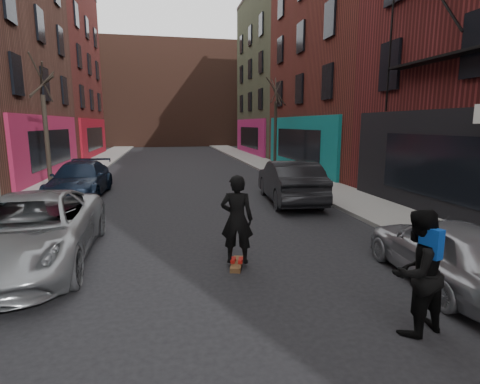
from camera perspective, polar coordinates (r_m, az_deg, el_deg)
name	(u,v)px	position (r m, az deg, el deg)	size (l,w,h in m)	color
sidewalk_left	(96,163)	(30.77, -21.09, 4.11)	(2.50, 84.00, 0.13)	gray
sidewalk_right	(255,160)	(31.20, 2.23, 4.87)	(2.50, 84.00, 0.13)	gray
buildings_right	(476,17)	(22.33, 32.28, 21.66)	(12.00, 56.00, 16.00)	#462B1E
building_far	(170,96)	(56.33, -10.62, 14.21)	(40.00, 10.00, 14.00)	#47281E
tree_left_far	(45,116)	(18.89, -27.63, 10.21)	(2.00, 2.00, 6.50)	black
tree_right_far	(276,116)	(25.26, 5.44, 11.41)	(2.00, 2.00, 6.80)	black
parked_left_far	(30,231)	(9.33, -29.36, -5.15)	(2.55, 5.52, 1.53)	gray
parked_left_end	(80,180)	(17.15, -23.17, 1.75)	(2.05, 5.03, 1.46)	black
parked_right_far	(448,251)	(8.23, 29.10, -7.81)	(1.57, 3.91, 1.33)	#9A9BA2
parked_right_end	(290,181)	(14.80, 7.58, 1.63)	(1.74, 5.00, 1.65)	black
skateboard	(237,264)	(8.26, -0.48, -10.92)	(0.22, 0.80, 0.10)	brown
skateboarder	(237,219)	(7.95, -0.49, -4.16)	(0.70, 0.46, 1.91)	black
pedestrian	(417,272)	(6.09, 25.35, -10.93)	(1.06, 0.93, 1.86)	black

